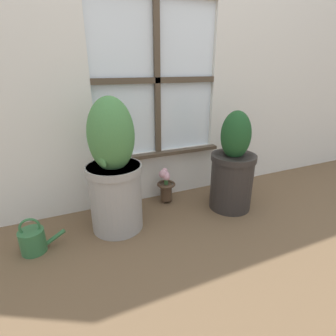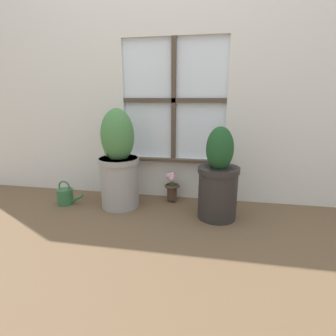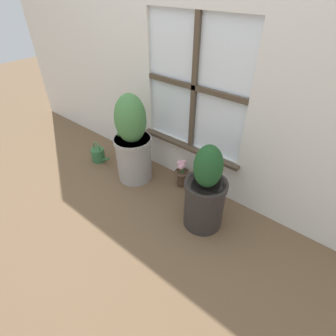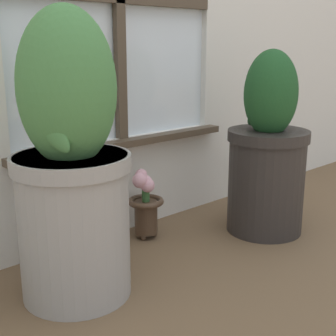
% 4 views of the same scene
% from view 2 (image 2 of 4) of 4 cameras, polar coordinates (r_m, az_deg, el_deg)
% --- Properties ---
extents(ground_plane, '(10.00, 10.00, 0.00)m').
position_cam_2_polar(ground_plane, '(1.87, -1.39, -11.46)').
color(ground_plane, brown).
extents(wall_with_window, '(4.40, 0.10, 2.50)m').
position_cam_2_polar(wall_with_window, '(2.21, 1.38, 26.33)').
color(wall_with_window, silver).
rests_on(wall_with_window, ground_plane).
extents(potted_plant_left, '(0.31, 0.31, 0.76)m').
position_cam_2_polar(potted_plant_left, '(2.04, -10.67, 1.09)').
color(potted_plant_left, '#9E9993').
rests_on(potted_plant_left, ground_plane).
extents(potted_plant_right, '(0.29, 0.29, 0.65)m').
position_cam_2_polar(potted_plant_right, '(1.85, 10.89, -2.56)').
color(potted_plant_right, '#2D2826').
rests_on(potted_plant_right, ground_plane).
extents(flower_vase, '(0.13, 0.13, 0.25)m').
position_cam_2_polar(flower_vase, '(2.16, 0.82, -4.08)').
color(flower_vase, '#473323').
rests_on(flower_vase, ground_plane).
extents(watering_can, '(0.22, 0.12, 0.20)m').
position_cam_2_polar(watering_can, '(2.27, -21.42, -5.71)').
color(watering_can, '#336B3D').
rests_on(watering_can, ground_plane).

